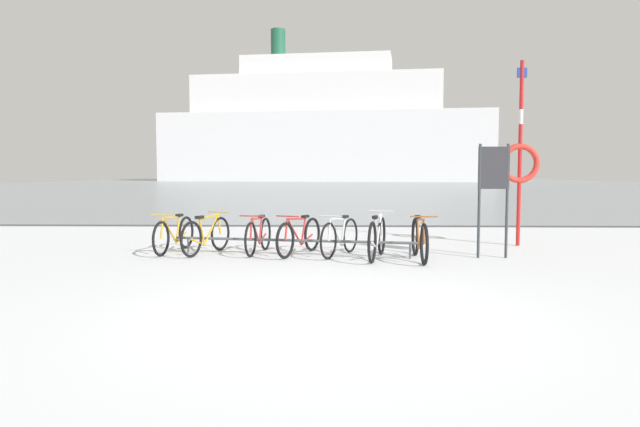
{
  "coord_description": "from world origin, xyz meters",
  "views": [
    {
      "loc": [
        0.05,
        -6.23,
        1.57
      ],
      "look_at": [
        -0.25,
        5.37,
        0.7
      ],
      "focal_mm": 32.51,
      "sensor_mm": 36.0,
      "label": 1
    }
  ],
  "objects_px": {
    "bicycle_5": "(377,238)",
    "info_sign": "(494,181)",
    "bicycle_0": "(174,234)",
    "bicycle_2": "(258,235)",
    "bicycle_1": "(207,235)",
    "bicycle_4": "(340,237)",
    "bicycle_6": "(419,239)",
    "rescue_post": "(520,159)",
    "bicycle_3": "(299,236)",
    "ferry_ship": "(323,130)"
  },
  "relations": [
    {
      "from": "bicycle_2",
      "to": "ferry_ship",
      "type": "bearing_deg",
      "value": 90.21
    },
    {
      "from": "ferry_ship",
      "to": "bicycle_6",
      "type": "bearing_deg",
      "value": -87.61
    },
    {
      "from": "bicycle_0",
      "to": "info_sign",
      "type": "xyz_separation_m",
      "value": [
        5.9,
        -0.55,
        1.04
      ]
    },
    {
      "from": "bicycle_5",
      "to": "bicycle_1",
      "type": "bearing_deg",
      "value": 170.33
    },
    {
      "from": "bicycle_1",
      "to": "ferry_ship",
      "type": "xyz_separation_m",
      "value": [
        0.69,
        76.08,
        7.2
      ]
    },
    {
      "from": "bicycle_5",
      "to": "rescue_post",
      "type": "height_order",
      "value": "rescue_post"
    },
    {
      "from": "bicycle_0",
      "to": "bicycle_2",
      "type": "xyz_separation_m",
      "value": [
        1.63,
        -0.11,
        -0.0
      ]
    },
    {
      "from": "bicycle_3",
      "to": "bicycle_4",
      "type": "relative_size",
      "value": 1.09
    },
    {
      "from": "bicycle_1",
      "to": "bicycle_6",
      "type": "relative_size",
      "value": 0.87
    },
    {
      "from": "bicycle_5",
      "to": "rescue_post",
      "type": "relative_size",
      "value": 0.45
    },
    {
      "from": "bicycle_2",
      "to": "bicycle_3",
      "type": "xyz_separation_m",
      "value": [
        0.78,
        -0.15,
        0.0
      ]
    },
    {
      "from": "bicycle_6",
      "to": "rescue_post",
      "type": "relative_size",
      "value": 0.47
    },
    {
      "from": "info_sign",
      "to": "ferry_ship",
      "type": "relative_size",
      "value": 0.04
    },
    {
      "from": "bicycle_1",
      "to": "bicycle_4",
      "type": "bearing_deg",
      "value": -4.4
    },
    {
      "from": "bicycle_2",
      "to": "bicycle_6",
      "type": "relative_size",
      "value": 0.88
    },
    {
      "from": "bicycle_3",
      "to": "bicycle_5",
      "type": "height_order",
      "value": "bicycle_5"
    },
    {
      "from": "bicycle_6",
      "to": "bicycle_3",
      "type": "bearing_deg",
      "value": 164.86
    },
    {
      "from": "bicycle_3",
      "to": "ferry_ship",
      "type": "height_order",
      "value": "ferry_ship"
    },
    {
      "from": "bicycle_3",
      "to": "bicycle_6",
      "type": "bearing_deg",
      "value": -15.14
    },
    {
      "from": "bicycle_5",
      "to": "bicycle_2",
      "type": "bearing_deg",
      "value": 164.64
    },
    {
      "from": "bicycle_3",
      "to": "bicycle_4",
      "type": "bearing_deg",
      "value": -8.19
    },
    {
      "from": "bicycle_4",
      "to": "rescue_post",
      "type": "height_order",
      "value": "rescue_post"
    },
    {
      "from": "bicycle_3",
      "to": "info_sign",
      "type": "bearing_deg",
      "value": -4.82
    },
    {
      "from": "rescue_post",
      "to": "ferry_ship",
      "type": "bearing_deg",
      "value": 94.24
    },
    {
      "from": "bicycle_2",
      "to": "bicycle_3",
      "type": "relative_size",
      "value": 0.97
    },
    {
      "from": "bicycle_5",
      "to": "info_sign",
      "type": "distance_m",
      "value": 2.31
    },
    {
      "from": "bicycle_3",
      "to": "info_sign",
      "type": "height_order",
      "value": "info_sign"
    },
    {
      "from": "bicycle_0",
      "to": "rescue_post",
      "type": "height_order",
      "value": "rescue_post"
    },
    {
      "from": "bicycle_2",
      "to": "bicycle_6",
      "type": "height_order",
      "value": "bicycle_6"
    },
    {
      "from": "bicycle_4",
      "to": "bicycle_5",
      "type": "bearing_deg",
      "value": -27.73
    },
    {
      "from": "bicycle_4",
      "to": "bicycle_6",
      "type": "relative_size",
      "value": 0.83
    },
    {
      "from": "bicycle_0",
      "to": "bicycle_1",
      "type": "bearing_deg",
      "value": -14.73
    },
    {
      "from": "bicycle_3",
      "to": "bicycle_5",
      "type": "distance_m",
      "value": 1.48
    },
    {
      "from": "bicycle_4",
      "to": "bicycle_5",
      "type": "xyz_separation_m",
      "value": [
        0.66,
        -0.35,
        0.02
      ]
    },
    {
      "from": "bicycle_5",
      "to": "info_sign",
      "type": "height_order",
      "value": "info_sign"
    },
    {
      "from": "bicycle_1",
      "to": "bicycle_4",
      "type": "relative_size",
      "value": 1.05
    },
    {
      "from": "bicycle_6",
      "to": "rescue_post",
      "type": "distance_m",
      "value": 3.39
    },
    {
      "from": "bicycle_2",
      "to": "info_sign",
      "type": "distance_m",
      "value": 4.42
    },
    {
      "from": "bicycle_1",
      "to": "bicycle_2",
      "type": "bearing_deg",
      "value": 3.76
    },
    {
      "from": "bicycle_3",
      "to": "ferry_ship",
      "type": "relative_size",
      "value": 0.03
    },
    {
      "from": "bicycle_2",
      "to": "bicycle_6",
      "type": "bearing_deg",
      "value": -13.96
    },
    {
      "from": "bicycle_0",
      "to": "bicycle_4",
      "type": "xyz_separation_m",
      "value": [
        3.17,
        -0.37,
        0.01
      ]
    },
    {
      "from": "bicycle_1",
      "to": "info_sign",
      "type": "relative_size",
      "value": 0.77
    },
    {
      "from": "bicycle_0",
      "to": "bicycle_2",
      "type": "distance_m",
      "value": 1.64
    },
    {
      "from": "bicycle_0",
      "to": "bicycle_6",
      "type": "bearing_deg",
      "value": -10.42
    },
    {
      "from": "info_sign",
      "to": "ferry_ship",
      "type": "distance_m",
      "value": 76.84
    },
    {
      "from": "bicycle_3",
      "to": "ferry_ship",
      "type": "bearing_deg",
      "value": 90.8
    },
    {
      "from": "bicycle_0",
      "to": "bicycle_4",
      "type": "bearing_deg",
      "value": -6.61
    },
    {
      "from": "rescue_post",
      "to": "ferry_ship",
      "type": "relative_size",
      "value": 0.08
    },
    {
      "from": "bicycle_2",
      "to": "info_sign",
      "type": "height_order",
      "value": "info_sign"
    }
  ]
}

